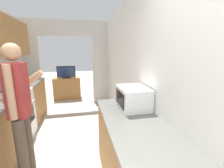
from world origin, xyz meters
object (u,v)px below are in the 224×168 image
(person, at_px, (20,111))
(microwave, at_px, (133,98))
(tv_cabinet, at_px, (67,88))
(range_oven, at_px, (11,118))
(television, at_px, (66,72))

(person, distance_m, microwave, 1.40)
(person, xyz_separation_m, tv_cabinet, (0.28, 3.38, -0.57))
(range_oven, relative_size, person, 0.61)
(microwave, distance_m, television, 3.67)
(tv_cabinet, bearing_deg, range_oven, -108.13)
(television, bearing_deg, tv_cabinet, 90.00)
(person, bearing_deg, television, -0.20)
(tv_cabinet, xyz_separation_m, television, (0.00, -0.04, 0.57))
(tv_cabinet, bearing_deg, person, -94.67)
(microwave, relative_size, television, 0.74)
(range_oven, height_order, microwave, microwave)
(range_oven, distance_m, person, 1.17)
(range_oven, bearing_deg, tv_cabinet, 71.87)
(person, relative_size, microwave, 3.87)
(tv_cabinet, height_order, television, television)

